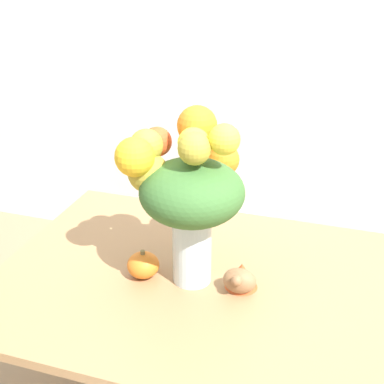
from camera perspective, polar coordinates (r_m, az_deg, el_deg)
The scene contains 6 objects.
wall_back at distance 2.88m, azimuth 11.22°, elevation 16.72°, with size 8.00×0.06×2.70m.
dining_table at distance 1.78m, azimuth 2.84°, elevation -12.04°, with size 1.45×0.98×0.77m.
flower_vase at distance 1.59m, azimuth -0.67°, elevation 0.49°, with size 0.38×0.37×0.55m.
pumpkin at distance 1.74m, azimuth -5.22°, elevation -7.75°, with size 0.10×0.10×0.10m.
turkey_figurine at distance 1.68m, azimuth 5.21°, elevation -9.06°, with size 0.10×0.14×0.08m.
dining_chair_near_window at distance 2.63m, azimuth 4.28°, elevation -3.62°, with size 0.46×0.46×0.96m.
Camera 1 is at (0.35, -1.37, 1.76)m, focal length 50.00 mm.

